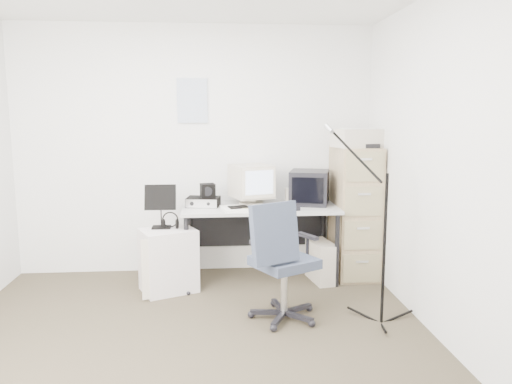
{
  "coord_description": "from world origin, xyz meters",
  "views": [
    {
      "loc": [
        0.2,
        -3.31,
        1.63
      ],
      "look_at": [
        0.55,
        0.95,
        0.95
      ],
      "focal_mm": 35.0,
      "sensor_mm": 36.0,
      "label": 1
    }
  ],
  "objects": [
    {
      "name": "side_cart",
      "position": [
        -0.24,
        1.17,
        0.29
      ],
      "size": [
        0.58,
        0.53,
        0.58
      ],
      "primitive_type": "cube",
      "rotation": [
        0.0,
        0.0,
        0.41
      ],
      "color": "silver",
      "rests_on": "floor"
    },
    {
      "name": "headphones",
      "position": [
        -0.22,
        1.21,
        0.63
      ],
      "size": [
        0.2,
        0.2,
        0.03
      ],
      "primitive_type": "torus",
      "rotation": [
        0.0,
        0.0,
        -0.28
      ],
      "color": "black",
      "rests_on": "side_cart"
    },
    {
      "name": "desk",
      "position": [
        0.63,
        1.45,
        0.36
      ],
      "size": [
        1.5,
        0.7,
        0.73
      ],
      "primitive_type": "cube",
      "color": "#BDBDBD",
      "rests_on": "floor"
    },
    {
      "name": "printer",
      "position": [
        1.58,
        1.42,
        1.39
      ],
      "size": [
        0.51,
        0.4,
        0.18
      ],
      "primitive_type": "cube",
      "rotation": [
        0.0,
        0.0,
        0.22
      ],
      "color": "#BDB097",
      "rests_on": "filing_cabinet"
    },
    {
      "name": "papers",
      "position": [
        0.37,
        1.29,
        0.74
      ],
      "size": [
        0.28,
        0.34,
        0.02
      ],
      "primitive_type": "cube",
      "rotation": [
        0.0,
        0.0,
        0.22
      ],
      "color": "white",
      "rests_on": "desk"
    },
    {
      "name": "music_stand",
      "position": [
        -0.3,
        1.24,
        0.79
      ],
      "size": [
        0.31,
        0.2,
        0.41
      ],
      "primitive_type": "cube",
      "rotation": [
        0.0,
        0.0,
        -0.2
      ],
      "color": "black",
      "rests_on": "side_cart"
    },
    {
      "name": "mic_stand",
      "position": [
        1.49,
        0.32,
        0.77
      ],
      "size": [
        0.03,
        0.03,
        1.54
      ],
      "primitive_type": "cylinder",
      "rotation": [
        0.0,
        0.0,
        1.98
      ],
      "color": "black",
      "rests_on": "floor"
    },
    {
      "name": "desk_speaker",
      "position": [
        0.94,
        1.6,
        0.8
      ],
      "size": [
        0.08,
        0.08,
        0.15
      ],
      "primitive_type": "cube",
      "rotation": [
        0.0,
        0.0,
        0.02
      ],
      "color": "beige",
      "rests_on": "desk"
    },
    {
      "name": "radio_receiver",
      "position": [
        0.08,
        1.5,
        0.77
      ],
      "size": [
        0.34,
        0.27,
        0.09
      ],
      "primitive_type": "cube",
      "rotation": [
        0.0,
        0.0,
        -0.17
      ],
      "color": "black",
      "rests_on": "desk"
    },
    {
      "name": "wall_back",
      "position": [
        0.0,
        1.8,
        1.25
      ],
      "size": [
        3.6,
        0.02,
        2.5
      ],
      "primitive_type": "cube",
      "color": "silver",
      "rests_on": "ground"
    },
    {
      "name": "keyboard",
      "position": [
        0.63,
        1.27,
        0.74
      ],
      "size": [
        0.4,
        0.15,
        0.02
      ],
      "primitive_type": "cube",
      "rotation": [
        0.0,
        0.0,
        -0.03
      ],
      "color": "#BDB097",
      "rests_on": "desk"
    },
    {
      "name": "pc_tower",
      "position": [
        1.22,
        1.33,
        0.19
      ],
      "size": [
        0.25,
        0.44,
        0.39
      ],
      "primitive_type": "cube",
      "rotation": [
        0.0,
        0.0,
        0.16
      ],
      "color": "#BDB097",
      "rests_on": "floor"
    },
    {
      "name": "crt_monitor",
      "position": [
        0.55,
        1.54,
        0.93
      ],
      "size": [
        0.46,
        0.47,
        0.4
      ],
      "primitive_type": "cube",
      "rotation": [
        0.0,
        0.0,
        0.33
      ],
      "color": "#BDB097",
      "rests_on": "desk"
    },
    {
      "name": "wall_calendar",
      "position": [
        -0.02,
        1.79,
        1.75
      ],
      "size": [
        0.3,
        0.02,
        0.44
      ],
      "primitive_type": "cube",
      "color": "white",
      "rests_on": "wall_back"
    },
    {
      "name": "radio_speaker",
      "position": [
        0.12,
        1.49,
        0.89
      ],
      "size": [
        0.16,
        0.15,
        0.13
      ],
      "primitive_type": "cube",
      "rotation": [
        0.0,
        0.0,
        0.2
      ],
      "color": "black",
      "rests_on": "radio_receiver"
    },
    {
      "name": "mouse",
      "position": [
        0.94,
        1.23,
        0.75
      ],
      "size": [
        0.09,
        0.11,
        0.03
      ],
      "primitive_type": "cube",
      "rotation": [
        0.0,
        0.0,
        0.34
      ],
      "color": "black",
      "rests_on": "desk"
    },
    {
      "name": "filing_cabinet",
      "position": [
        1.58,
        1.48,
        0.65
      ],
      "size": [
        0.4,
        0.6,
        1.3
      ],
      "primitive_type": "cube",
      "color": "tan",
      "rests_on": "floor"
    },
    {
      "name": "wall_right",
      "position": [
        1.8,
        0.0,
        1.25
      ],
      "size": [
        0.02,
        3.6,
        2.5
      ],
      "primitive_type": "cube",
      "color": "silver",
      "rests_on": "ground"
    },
    {
      "name": "wall_front",
      "position": [
        0.0,
        -1.8,
        1.25
      ],
      "size": [
        3.6,
        0.02,
        2.5
      ],
      "primitive_type": "cube",
      "color": "silver",
      "rests_on": "ground"
    },
    {
      "name": "floor",
      "position": [
        0.0,
        0.0,
        -0.01
      ],
      "size": [
        3.6,
        3.6,
        0.01
      ],
      "primitive_type": "cube",
      "color": "#40392A",
      "rests_on": "ground"
    },
    {
      "name": "office_chair",
      "position": [
        0.73,
        0.45,
        0.49
      ],
      "size": [
        0.76,
        0.76,
        0.97
      ],
      "primitive_type": "cube",
      "rotation": [
        0.0,
        0.0,
        0.51
      ],
      "color": "#353D4A",
      "rests_on": "floor"
    },
    {
      "name": "crt_tv",
      "position": [
        1.13,
        1.53,
        0.9
      ],
      "size": [
        0.46,
        0.47,
        0.33
      ],
      "primitive_type": "cube",
      "rotation": [
        0.0,
        0.0,
        -0.28
      ],
      "color": "black",
      "rests_on": "desk"
    }
  ]
}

